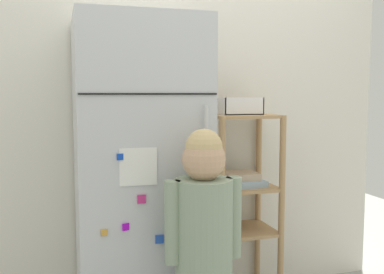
% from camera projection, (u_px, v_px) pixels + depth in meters
% --- Properties ---
extents(kitchen_wall_back, '(2.70, 0.03, 2.14)m').
position_uv_depth(kitchen_wall_back, '(179.00, 124.00, 2.71)').
color(kitchen_wall_back, silver).
rests_on(kitchen_wall_back, ground).
extents(refrigerator, '(0.65, 0.61, 1.64)m').
position_uv_depth(refrigerator, '(140.00, 177.00, 2.35)').
color(refrigerator, silver).
rests_on(refrigerator, ground).
extents(child_standing, '(0.36, 0.26, 1.11)m').
position_uv_depth(child_standing, '(204.00, 226.00, 1.99)').
color(child_standing, '#33433B').
rests_on(child_standing, ground).
extents(pantry_shelf_unit, '(0.40, 0.35, 1.14)m').
position_uv_depth(pantry_shelf_unit, '(241.00, 191.00, 2.65)').
color(pantry_shelf_unit, tan).
rests_on(pantry_shelf_unit, ground).
extents(fruit_bin, '(0.24, 0.15, 0.10)m').
position_uv_depth(fruit_bin, '(241.00, 108.00, 2.60)').
color(fruit_bin, white).
rests_on(fruit_bin, pantry_shelf_unit).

